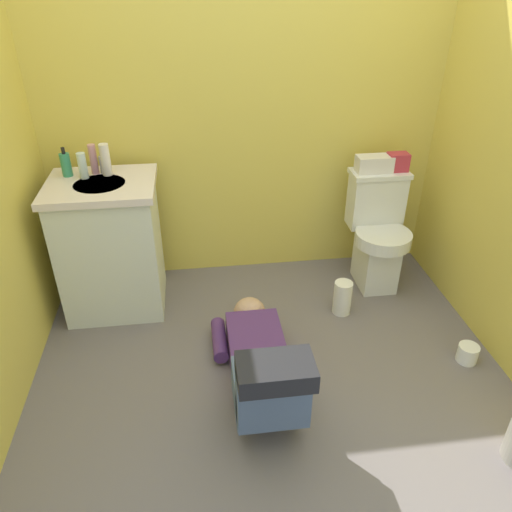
% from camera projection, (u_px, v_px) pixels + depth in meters
% --- Properties ---
extents(ground_plane, '(2.96, 3.04, 0.04)m').
position_uv_depth(ground_plane, '(268.00, 367.00, 2.65)').
color(ground_plane, slate).
extents(wall_back, '(2.62, 0.08, 2.40)m').
position_uv_depth(wall_back, '(244.00, 91.00, 2.92)').
color(wall_back, '#DBC44E').
rests_on(wall_back, ground_plane).
extents(toilet, '(0.36, 0.46, 0.75)m').
position_uv_depth(toilet, '(377.00, 232.00, 3.15)').
color(toilet, silver).
rests_on(toilet, ground_plane).
extents(vanity_cabinet, '(0.60, 0.52, 0.82)m').
position_uv_depth(vanity_cabinet, '(111.00, 245.00, 2.91)').
color(vanity_cabinet, silver).
rests_on(vanity_cabinet, ground_plane).
extents(faucet, '(0.02, 0.02, 0.10)m').
position_uv_depth(faucet, '(102.00, 165.00, 2.79)').
color(faucet, silver).
rests_on(faucet, vanity_cabinet).
extents(person_plumber, '(0.38, 1.06, 0.52)m').
position_uv_depth(person_plumber, '(261.00, 364.00, 2.39)').
color(person_plumber, '#512D6B').
rests_on(person_plumber, ground_plane).
extents(tissue_box, '(0.22, 0.11, 0.10)m').
position_uv_depth(tissue_box, '(374.00, 164.00, 3.00)').
color(tissue_box, silver).
rests_on(tissue_box, toilet).
extents(toiletry_bag, '(0.12, 0.09, 0.11)m').
position_uv_depth(toiletry_bag, '(398.00, 162.00, 3.02)').
color(toiletry_bag, '#B22D3F').
rests_on(toiletry_bag, toilet).
extents(soap_dispenser, '(0.06, 0.06, 0.17)m').
position_uv_depth(soap_dispenser, '(66.00, 164.00, 2.75)').
color(soap_dispenser, '#338D62').
rests_on(soap_dispenser, vanity_cabinet).
extents(bottle_clear, '(0.05, 0.05, 0.15)m').
position_uv_depth(bottle_clear, '(82.00, 166.00, 2.71)').
color(bottle_clear, silver).
rests_on(bottle_clear, vanity_cabinet).
extents(bottle_pink, '(0.04, 0.04, 0.17)m').
position_uv_depth(bottle_pink, '(93.00, 159.00, 2.77)').
color(bottle_pink, pink).
rests_on(bottle_pink, vanity_cabinet).
extents(bottle_white, '(0.05, 0.05, 0.18)m').
position_uv_depth(bottle_white, '(105.00, 160.00, 2.75)').
color(bottle_white, white).
rests_on(bottle_white, vanity_cabinet).
extents(paper_towel_roll, '(0.11, 0.11, 0.22)m').
position_uv_depth(paper_towel_roll, '(342.00, 298.00, 2.98)').
color(paper_towel_roll, white).
rests_on(paper_towel_roll, ground_plane).
extents(toilet_paper_roll, '(0.11, 0.11, 0.10)m').
position_uv_depth(toilet_paper_roll, '(468.00, 353.00, 2.64)').
color(toilet_paper_roll, white).
rests_on(toilet_paper_roll, ground_plane).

